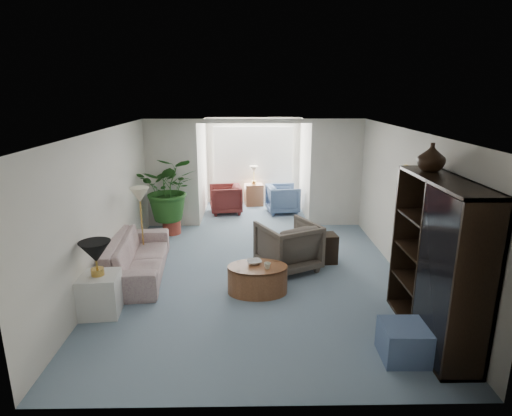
{
  "coord_description": "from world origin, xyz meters",
  "views": [
    {
      "loc": [
        -0.12,
        -6.61,
        3.11
      ],
      "look_at": [
        0.0,
        0.6,
        1.1
      ],
      "focal_mm": 29.68,
      "sensor_mm": 36.0,
      "label": 1
    }
  ],
  "objects_px": {
    "framed_picture": "(412,183)",
    "entertainment_cabinet": "(437,261)",
    "table_lamp": "(95,252)",
    "coffee_bowl": "(254,262)",
    "sofa": "(138,256)",
    "coffee_cup": "(267,266)",
    "cabinet_urn": "(431,157)",
    "sunroom_chair_blue": "(283,199)",
    "sunroom_table": "(254,195)",
    "end_table": "(100,294)",
    "ottoman": "(404,342)",
    "side_table_dark": "(324,248)",
    "floor_lamp": "(140,195)",
    "coffee_table": "(257,279)",
    "plant_pot": "(172,227)",
    "sunroom_chair_maroon": "(226,199)",
    "wingback_chair": "(288,246)"
  },
  "relations": [
    {
      "from": "framed_picture",
      "to": "entertainment_cabinet",
      "type": "bearing_deg",
      "value": -98.0
    },
    {
      "from": "table_lamp",
      "to": "coffee_bowl",
      "type": "bearing_deg",
      "value": 17.82
    },
    {
      "from": "sofa",
      "to": "coffee_cup",
      "type": "relative_size",
      "value": 21.73
    },
    {
      "from": "coffee_cup",
      "to": "cabinet_urn",
      "type": "height_order",
      "value": "cabinet_urn"
    },
    {
      "from": "sunroom_chair_blue",
      "to": "sunroom_table",
      "type": "relative_size",
      "value": 1.34
    },
    {
      "from": "end_table",
      "to": "framed_picture",
      "type": "bearing_deg",
      "value": 11.75
    },
    {
      "from": "end_table",
      "to": "ottoman",
      "type": "relative_size",
      "value": 1.12
    },
    {
      "from": "side_table_dark",
      "to": "floor_lamp",
      "type": "bearing_deg",
      "value": 175.95
    },
    {
      "from": "table_lamp",
      "to": "coffee_table",
      "type": "distance_m",
      "value": 2.46
    },
    {
      "from": "sunroom_table",
      "to": "sunroom_chair_blue",
      "type": "bearing_deg",
      "value": -45.0
    },
    {
      "from": "floor_lamp",
      "to": "coffee_bowl",
      "type": "relative_size",
      "value": 1.55
    },
    {
      "from": "coffee_table",
      "to": "plant_pot",
      "type": "distance_m",
      "value": 3.46
    },
    {
      "from": "cabinet_urn",
      "to": "sunroom_table",
      "type": "distance_m",
      "value": 6.78
    },
    {
      "from": "end_table",
      "to": "coffee_cup",
      "type": "xyz_separation_m",
      "value": [
        2.42,
        0.51,
        0.2
      ]
    },
    {
      "from": "cabinet_urn",
      "to": "entertainment_cabinet",
      "type": "bearing_deg",
      "value": -90.0
    },
    {
      "from": "plant_pot",
      "to": "entertainment_cabinet",
      "type": "bearing_deg",
      "value": -45.61
    },
    {
      "from": "sunroom_table",
      "to": "sunroom_chair_maroon",
      "type": "bearing_deg",
      "value": -135.0
    },
    {
      "from": "ottoman",
      "to": "entertainment_cabinet",
      "type": "bearing_deg",
      "value": 42.82
    },
    {
      "from": "floor_lamp",
      "to": "plant_pot",
      "type": "distance_m",
      "value": 1.83
    },
    {
      "from": "sunroom_chair_maroon",
      "to": "plant_pot",
      "type": "bearing_deg",
      "value": -42.25
    },
    {
      "from": "coffee_bowl",
      "to": "entertainment_cabinet",
      "type": "height_order",
      "value": "entertainment_cabinet"
    },
    {
      "from": "entertainment_cabinet",
      "to": "framed_picture",
      "type": "bearing_deg",
      "value": 82.0
    },
    {
      "from": "sunroom_chair_blue",
      "to": "sofa",
      "type": "bearing_deg",
      "value": 135.49
    },
    {
      "from": "table_lamp",
      "to": "coffee_bowl",
      "type": "height_order",
      "value": "table_lamp"
    },
    {
      "from": "framed_picture",
      "to": "coffee_bowl",
      "type": "relative_size",
      "value": 2.15
    },
    {
      "from": "coffee_table",
      "to": "coffee_bowl",
      "type": "xyz_separation_m",
      "value": [
        -0.05,
        0.1,
        0.25
      ]
    },
    {
      "from": "floor_lamp",
      "to": "sunroom_chair_blue",
      "type": "height_order",
      "value": "floor_lamp"
    },
    {
      "from": "end_table",
      "to": "sunroom_chair_blue",
      "type": "distance_m",
      "value": 6.01
    },
    {
      "from": "coffee_table",
      "to": "wingback_chair",
      "type": "height_order",
      "value": "wingback_chair"
    },
    {
      "from": "floor_lamp",
      "to": "sunroom_chair_blue",
      "type": "bearing_deg",
      "value": 46.93
    },
    {
      "from": "end_table",
      "to": "sunroom_chair_maroon",
      "type": "relative_size",
      "value": 0.74
    },
    {
      "from": "table_lamp",
      "to": "coffee_table",
      "type": "bearing_deg",
      "value": 15.13
    },
    {
      "from": "end_table",
      "to": "sunroom_table",
      "type": "distance_m",
      "value": 6.36
    },
    {
      "from": "floor_lamp",
      "to": "side_table_dark",
      "type": "height_order",
      "value": "floor_lamp"
    },
    {
      "from": "sofa",
      "to": "floor_lamp",
      "type": "distance_m",
      "value": 1.18
    },
    {
      "from": "sofa",
      "to": "floor_lamp",
      "type": "xyz_separation_m",
      "value": [
        -0.08,
        0.73,
        0.92
      ]
    },
    {
      "from": "sofa",
      "to": "floor_lamp",
      "type": "height_order",
      "value": "floor_lamp"
    },
    {
      "from": "coffee_table",
      "to": "coffee_cup",
      "type": "distance_m",
      "value": 0.33
    },
    {
      "from": "cabinet_urn",
      "to": "coffee_table",
      "type": "bearing_deg",
      "value": 160.97
    },
    {
      "from": "table_lamp",
      "to": "wingback_chair",
      "type": "distance_m",
      "value": 3.26
    },
    {
      "from": "ottoman",
      "to": "coffee_cup",
      "type": "bearing_deg",
      "value": 133.69
    },
    {
      "from": "framed_picture",
      "to": "wingback_chair",
      "type": "height_order",
      "value": "framed_picture"
    },
    {
      "from": "side_table_dark",
      "to": "cabinet_urn",
      "type": "bearing_deg",
      "value": -64.26
    },
    {
      "from": "entertainment_cabinet",
      "to": "sunroom_table",
      "type": "height_order",
      "value": "entertainment_cabinet"
    },
    {
      "from": "sunroom_table",
      "to": "table_lamp",
      "type": "bearing_deg",
      "value": -110.97
    },
    {
      "from": "sofa",
      "to": "entertainment_cabinet",
      "type": "xyz_separation_m",
      "value": [
        4.29,
        -2.0,
        0.72
      ]
    },
    {
      "from": "coffee_table",
      "to": "plant_pot",
      "type": "bearing_deg",
      "value": 122.66
    },
    {
      "from": "wingback_chair",
      "to": "sunroom_chair_maroon",
      "type": "bearing_deg",
      "value": -96.95
    },
    {
      "from": "framed_picture",
      "to": "floor_lamp",
      "type": "bearing_deg",
      "value": 166.59
    },
    {
      "from": "sunroom_chair_blue",
      "to": "sunroom_table",
      "type": "distance_m",
      "value": 1.06
    }
  ]
}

